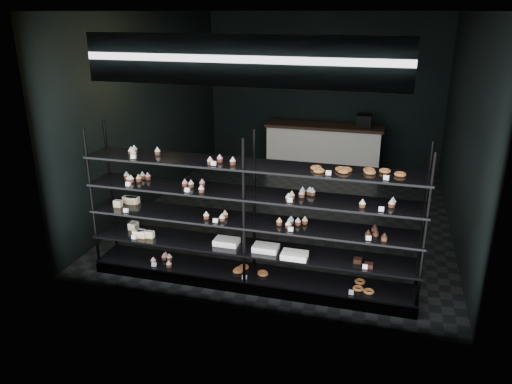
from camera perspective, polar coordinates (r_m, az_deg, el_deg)
room at (r=7.98m, az=4.55°, el=8.37°), size 5.01×6.01×3.20m
display_shelf at (r=6.03m, az=-1.01°, el=-5.25°), size 4.00×0.50×1.91m
signage at (r=5.00m, az=-1.93°, el=14.78°), size 3.30×0.05×0.50m
pendant_lamp at (r=7.21m, az=-10.57°, el=13.70°), size 0.29×0.29×0.87m
service_counter at (r=10.61m, az=7.80°, el=5.10°), size 2.42×0.65×1.23m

